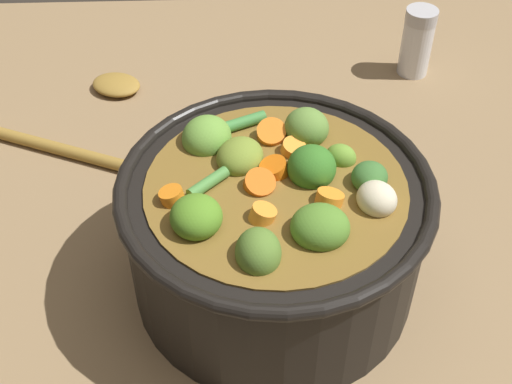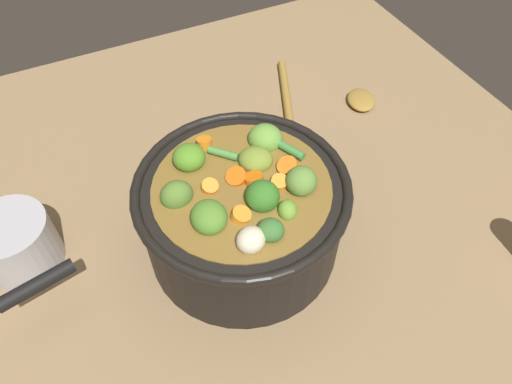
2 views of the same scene
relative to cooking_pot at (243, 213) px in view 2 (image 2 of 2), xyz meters
name	(u,v)px [view 2 (image 2 of 2)]	position (x,y,z in m)	size (l,w,h in m)	color
ground_plane	(244,242)	(0.00, 0.00, -0.07)	(1.10, 1.10, 0.00)	#8C704C
cooking_pot	(243,213)	(0.00, 0.00, 0.00)	(0.27, 0.27, 0.15)	black
wooden_spoon	(324,101)	(-0.26, -0.21, -0.06)	(0.21, 0.22, 0.02)	olive
small_saucepan	(17,245)	(0.28, -0.10, -0.03)	(0.12, 0.16, 0.08)	#ADADB2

